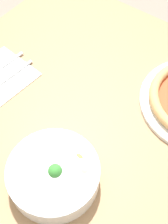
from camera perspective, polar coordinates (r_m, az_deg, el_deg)
The scene contains 5 objects.
ground_plane at distance 1.51m, azimuth 1.85°, elevation -17.69°, with size 8.00×8.00×0.00m, color gray.
dining_table at distance 0.92m, azimuth 2.91°, elevation -6.04°, with size 1.04×0.93×0.76m.
bowl at distance 0.72m, azimuth -5.48°, elevation -11.19°, with size 0.21×0.21×0.08m.
napkin at distance 0.95m, azimuth -15.07°, elevation 6.37°, with size 0.19×0.19×0.00m.
fork at distance 0.93m, azimuth -13.92°, elevation 5.92°, with size 0.03×0.20×0.00m.
Camera 1 is at (-0.22, 0.38, 1.45)m, focal length 50.00 mm.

